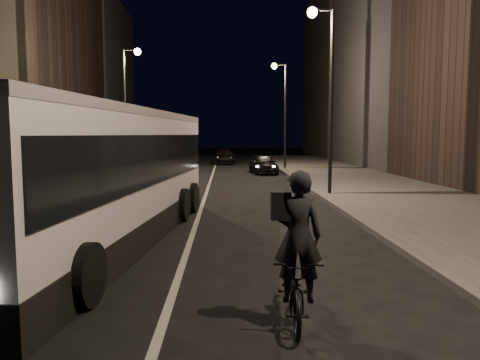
{
  "coord_description": "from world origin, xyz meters",
  "views": [
    {
      "loc": [
        0.94,
        -8.73,
        2.79
      ],
      "look_at": [
        1.34,
        4.43,
        1.5
      ],
      "focal_mm": 35.0,
      "sensor_mm": 36.0,
      "label": 1
    }
  ],
  "objects": [
    {
      "name": "ground",
      "position": [
        0.0,
        0.0,
        0.0
      ],
      "size": [
        180.0,
        180.0,
        0.0
      ],
      "primitive_type": "plane",
      "color": "black",
      "rests_on": "ground"
    },
    {
      "name": "sidewalk_right",
      "position": [
        8.5,
        14.0,
        0.08
      ],
      "size": [
        7.0,
        70.0,
        0.16
      ],
      "primitive_type": "cube",
      "color": "#383735",
      "rests_on": "ground"
    },
    {
      "name": "sidewalk_left",
      "position": [
        -8.5,
        14.0,
        0.08
      ],
      "size": [
        7.0,
        70.0,
        0.16
      ],
      "primitive_type": "cube",
      "color": "#383735",
      "rests_on": "ground"
    },
    {
      "name": "building_row_right",
      "position": [
        16.0,
        27.5,
        10.5
      ],
      "size": [
        8.0,
        61.0,
        21.0
      ],
      "primitive_type": "cube",
      "color": "black",
      "rests_on": "ground"
    },
    {
      "name": "building_row_left",
      "position": [
        -16.0,
        28.5,
        11.0
      ],
      "size": [
        8.0,
        61.0,
        22.0
      ],
      "primitive_type": "cube",
      "color": "black",
      "rests_on": "ground"
    },
    {
      "name": "streetlight_right_mid",
      "position": [
        5.33,
        12.0,
        5.36
      ],
      "size": [
        1.2,
        0.44,
        8.12
      ],
      "color": "black",
      "rests_on": "sidewalk_right"
    },
    {
      "name": "streetlight_right_far",
      "position": [
        5.33,
        28.0,
        5.36
      ],
      "size": [
        1.2,
        0.44,
        8.12
      ],
      "color": "black",
      "rests_on": "sidewalk_right"
    },
    {
      "name": "streetlight_left_far",
      "position": [
        -5.33,
        22.0,
        5.36
      ],
      "size": [
        1.2,
        0.44,
        8.12
      ],
      "color": "black",
      "rests_on": "sidewalk_left"
    },
    {
      "name": "city_bus",
      "position": [
        -2.16,
        3.26,
        1.86
      ],
      "size": [
        4.12,
        12.9,
        3.42
      ],
      "rotation": [
        0.0,
        0.0,
        -0.11
      ],
      "color": "silver",
      "rests_on": "ground"
    },
    {
      "name": "cyclist_on_bicycle",
      "position": [
        1.96,
        -2.06,
        0.76
      ],
      "size": [
        0.83,
        2.03,
        2.29
      ],
      "rotation": [
        0.0,
        0.0,
        -0.07
      ],
      "color": "black",
      "rests_on": "ground"
    },
    {
      "name": "car_near",
      "position": [
        3.6,
        24.43,
        0.7
      ],
      "size": [
        2.08,
        4.24,
        1.39
      ],
      "primitive_type": "imported",
      "rotation": [
        0.0,
        0.0,
        0.11
      ],
      "color": "black",
      "rests_on": "ground"
    },
    {
      "name": "car_mid",
      "position": [
        -2.55,
        24.45,
        0.72
      ],
      "size": [
        2.05,
        4.53,
        1.44
      ],
      "primitive_type": "imported",
      "rotation": [
        0.0,
        0.0,
        3.26
      ],
      "color": "#343436",
      "rests_on": "ground"
    },
    {
      "name": "car_far",
      "position": [
        0.8,
        35.67,
        0.7
      ],
      "size": [
        1.98,
        4.81,
        1.39
      ],
      "primitive_type": "imported",
      "rotation": [
        0.0,
        0.0,
        0.01
      ],
      "color": "black",
      "rests_on": "ground"
    }
  ]
}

